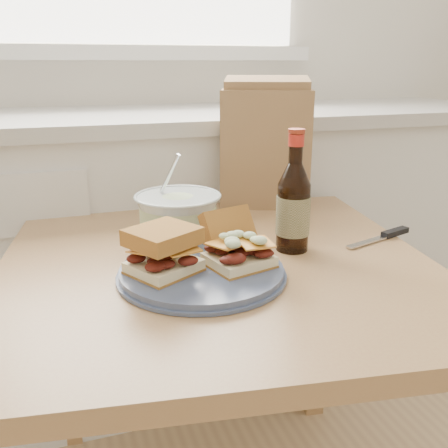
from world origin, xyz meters
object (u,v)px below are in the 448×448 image
object	(u,v)px
plate	(202,272)
beer_bottle	(293,206)
coleslaw_bowl	(178,217)
dining_table	(216,305)
paper_bag	(265,148)

from	to	relation	value
plate	beer_bottle	size ratio (longest dim) A/B	1.19
coleslaw_bowl	beer_bottle	world-z (taller)	beer_bottle
dining_table	plate	distance (m)	0.15
coleslaw_bowl	paper_bag	xyz separation A→B (m)	(0.30, 0.21, 0.11)
dining_table	coleslaw_bowl	bearing A→B (deg)	113.83
dining_table	paper_bag	distance (m)	0.51
beer_bottle	dining_table	bearing A→B (deg)	-158.15
dining_table	coleslaw_bowl	xyz separation A→B (m)	(-0.04, 0.15, 0.15)
dining_table	beer_bottle	bearing A→B (deg)	8.20
beer_bottle	plate	bearing A→B (deg)	-138.80
dining_table	beer_bottle	world-z (taller)	beer_bottle
plate	beer_bottle	xyz separation A→B (m)	(0.22, 0.08, 0.09)
plate	paper_bag	size ratio (longest dim) A/B	0.97
coleslaw_bowl	beer_bottle	xyz separation A→B (m)	(0.21, -0.15, 0.05)
beer_bottle	paper_bag	distance (m)	0.38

